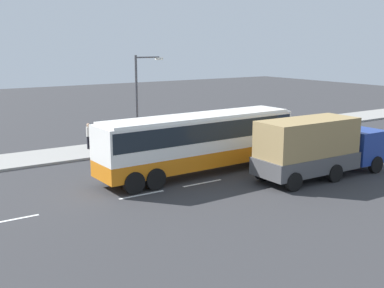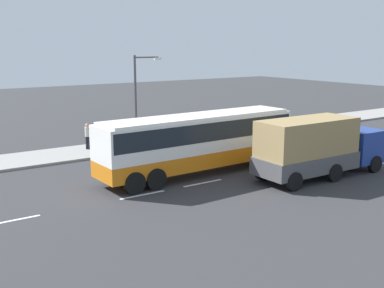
# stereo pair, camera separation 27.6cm
# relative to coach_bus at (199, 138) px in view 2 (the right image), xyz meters

# --- Properties ---
(ground_plane) EXTENTS (120.00, 120.00, 0.00)m
(ground_plane) POSITION_rel_coach_bus_xyz_m (-0.44, 0.27, -2.07)
(ground_plane) COLOR #333335
(sidewalk_curb) EXTENTS (80.00, 4.00, 0.15)m
(sidewalk_curb) POSITION_rel_coach_bus_xyz_m (-0.44, 8.53, -1.99)
(sidewalk_curb) COLOR gray
(sidewalk_curb) RESTS_ON ground_plane
(lane_centreline) EXTENTS (34.85, 0.16, 0.01)m
(lane_centreline) POSITION_rel_coach_bus_xyz_m (1.02, -1.63, -2.06)
(lane_centreline) COLOR white
(lane_centreline) RESTS_ON ground_plane
(coach_bus) EXTENTS (11.92, 2.87, 3.32)m
(coach_bus) POSITION_rel_coach_bus_xyz_m (0.00, 0.00, 0.00)
(coach_bus) COLOR orange
(coach_bus) RESTS_ON ground_plane
(cargo_truck) EXTENTS (8.17, 2.69, 3.27)m
(cargo_truck) POSITION_rel_coach_bus_xyz_m (4.95, -4.14, -0.35)
(cargo_truck) COLOR navy
(cargo_truck) RESTS_ON ground_plane
(car_yellow_taxi) EXTENTS (4.55, 2.06, 1.51)m
(car_yellow_taxi) POSITION_rel_coach_bus_xyz_m (9.19, 3.50, -1.26)
(car_yellow_taxi) COLOR gold
(car_yellow_taxi) RESTS_ON ground_plane
(pedestrian_near_curb) EXTENTS (0.32, 0.32, 1.75)m
(pedestrian_near_curb) POSITION_rel_coach_bus_xyz_m (4.32, 7.63, -0.90)
(pedestrian_near_curb) COLOR black
(pedestrian_near_curb) RESTS_ON sidewalk_curb
(pedestrian_at_crossing) EXTENTS (0.32, 0.32, 1.76)m
(pedestrian_at_crossing) POSITION_rel_coach_bus_xyz_m (-2.92, 8.90, -0.90)
(pedestrian_at_crossing) COLOR black
(pedestrian_at_crossing) RESTS_ON sidewalk_curb
(street_lamp) EXTENTS (2.06, 0.24, 6.28)m
(street_lamp) POSITION_rel_coach_bus_xyz_m (-0.11, 6.73, 1.77)
(street_lamp) COLOR #47474C
(street_lamp) RESTS_ON sidewalk_curb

